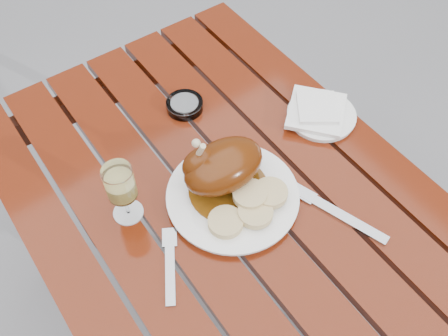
# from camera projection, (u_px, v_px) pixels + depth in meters

# --- Properties ---
(ground) EXTENTS (60.00, 60.00, 0.00)m
(ground) POSITION_uv_depth(u_px,v_px,m) (230.00, 325.00, 1.67)
(ground) COLOR slate
(ground) RESTS_ON ground
(table) EXTENTS (0.80, 1.20, 0.75)m
(table) POSITION_uv_depth(u_px,v_px,m) (232.00, 279.00, 1.37)
(table) COLOR #641D0B
(table) RESTS_ON ground
(dinner_plate) EXTENTS (0.33, 0.33, 0.02)m
(dinner_plate) POSITION_uv_depth(u_px,v_px,m) (233.00, 196.00, 1.07)
(dinner_plate) COLOR white
(dinner_plate) RESTS_ON table
(roast_duck) EXTENTS (0.18, 0.17, 0.13)m
(roast_duck) POSITION_uv_depth(u_px,v_px,m) (221.00, 167.00, 1.04)
(roast_duck) COLOR #5D330A
(roast_duck) RESTS_ON dinner_plate
(bread_dumplings) EXTENTS (0.19, 0.11, 0.03)m
(bread_dumplings) POSITION_uv_depth(u_px,v_px,m) (250.00, 205.00, 1.03)
(bread_dumplings) COLOR #D9C784
(bread_dumplings) RESTS_ON dinner_plate
(wine_glass) EXTENTS (0.07, 0.07, 0.15)m
(wine_glass) POSITION_uv_depth(u_px,v_px,m) (123.00, 193.00, 0.99)
(wine_glass) COLOR #D0C25E
(wine_glass) RESTS_ON table
(side_plate) EXTENTS (0.18, 0.18, 0.01)m
(side_plate) POSITION_uv_depth(u_px,v_px,m) (321.00, 115.00, 1.21)
(side_plate) COLOR white
(side_plate) RESTS_ON table
(napkin) EXTENTS (0.19, 0.19, 0.01)m
(napkin) POSITION_uv_depth(u_px,v_px,m) (316.00, 111.00, 1.20)
(napkin) COLOR white
(napkin) RESTS_ON side_plate
(ashtray) EXTENTS (0.11, 0.11, 0.02)m
(ashtray) POSITION_uv_depth(u_px,v_px,m) (185.00, 105.00, 1.23)
(ashtray) COLOR #B2B7BC
(ashtray) RESTS_ON table
(fork) EXTENTS (0.09, 0.14, 0.01)m
(fork) POSITION_uv_depth(u_px,v_px,m) (170.00, 269.00, 0.98)
(fork) COLOR gray
(fork) RESTS_ON table
(knife) EXTENTS (0.10, 0.23, 0.01)m
(knife) POSITION_uv_depth(u_px,v_px,m) (336.00, 212.00, 1.05)
(knife) COLOR gray
(knife) RESTS_ON table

